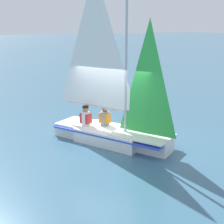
# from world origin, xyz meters

# --- Properties ---
(ground_plane) EXTENTS (260.00, 260.00, 0.00)m
(ground_plane) POSITION_xyz_m (0.00, 0.00, 0.00)
(ground_plane) COLOR #38607A
(sailboat_main) EXTENTS (4.24, 3.09, 5.66)m
(sailboat_main) POSITION_xyz_m (-0.04, -0.02, 0.88)
(sailboat_main) COLOR white
(sailboat_main) RESTS_ON ground_plane
(sailor_helm) EXTENTS (0.42, 0.41, 1.16)m
(sailor_helm) POSITION_xyz_m (-0.50, -0.00, 0.63)
(sailor_helm) COLOR black
(sailor_helm) RESTS_ON ground_plane
(sailor_crew) EXTENTS (0.42, 0.41, 1.16)m
(sailor_crew) POSITION_xyz_m (-0.79, -0.60, 0.63)
(sailor_crew) COLOR black
(sailor_crew) RESTS_ON ground_plane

